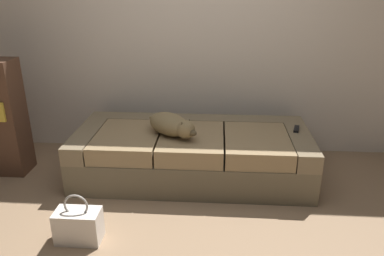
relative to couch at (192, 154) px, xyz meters
The scene contains 6 objects.
ground_plane 1.09m from the couch, 90.00° to the right, with size 10.00×10.00×0.00m, color #927355.
back_wall 1.36m from the couch, 90.00° to the left, with size 6.40×0.10×2.80m, color beige.
couch is the anchor object (origin of this frame).
dog_tan 0.39m from the couch, 146.45° to the right, with size 0.52×0.46×0.20m.
tv_remote 0.99m from the couch, ahead, with size 0.04×0.15×0.02m, color black.
handbag 1.27m from the couch, 126.01° to the right, with size 0.32×0.18×0.38m.
Camera 1 is at (0.22, -2.14, 1.76)m, focal length 35.32 mm.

